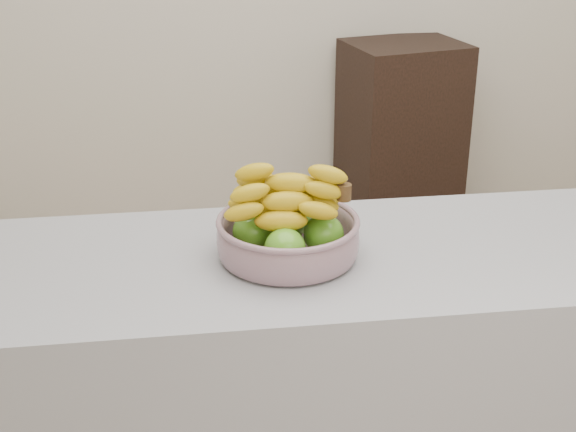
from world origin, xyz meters
name	(u,v)px	position (x,y,z in m)	size (l,w,h in m)	color
counter	(399,407)	(0.00, -0.23, 0.45)	(2.00, 0.60, 0.90)	gray
cabinet	(400,139)	(0.55, 1.78, 0.47)	(0.53, 0.42, 0.95)	black
fruit_bowl	(288,231)	(-0.29, -0.23, 0.96)	(0.32, 0.32, 0.20)	#8F98AC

